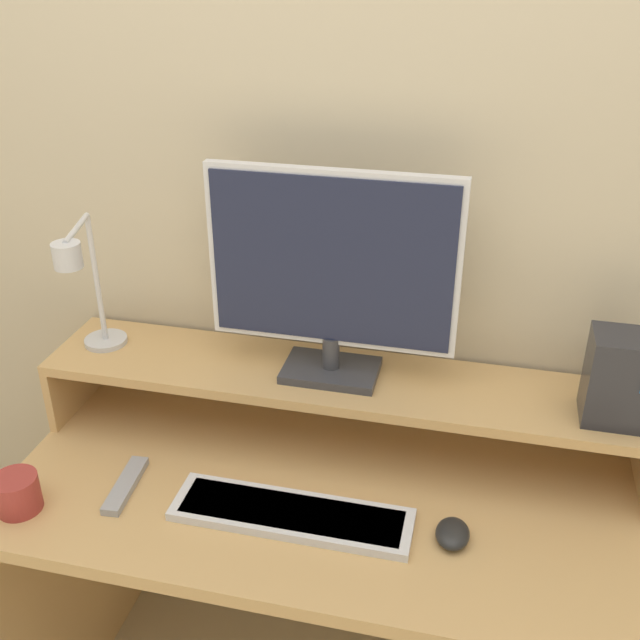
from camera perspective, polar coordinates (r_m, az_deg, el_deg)
wall_back at (r=1.57m, az=2.84°, el=9.65°), size 6.00×0.05×2.50m
desk at (r=1.68m, az=0.01°, el=-18.26°), size 1.28×0.59×0.73m
monitor_shelf at (r=1.59m, az=1.47°, el=-4.96°), size 1.28×0.24×0.17m
monitor at (r=1.47m, az=0.91°, el=3.73°), size 0.50×0.13×0.44m
desk_lamp at (r=1.62m, az=-17.42°, el=2.37°), size 0.11×0.23×0.31m
router_dock at (r=1.51m, az=21.87°, el=-4.14°), size 0.12×0.10×0.18m
keyboard at (r=1.48m, az=-2.18°, el=-14.57°), size 0.46×0.13×0.02m
mouse at (r=1.45m, az=10.07°, el=-15.73°), size 0.06×0.08×0.03m
remote_control at (r=1.59m, az=-14.59°, el=-12.08°), size 0.05×0.17×0.02m
mug at (r=1.59m, az=-22.07°, el=-12.13°), size 0.09×0.09×0.08m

